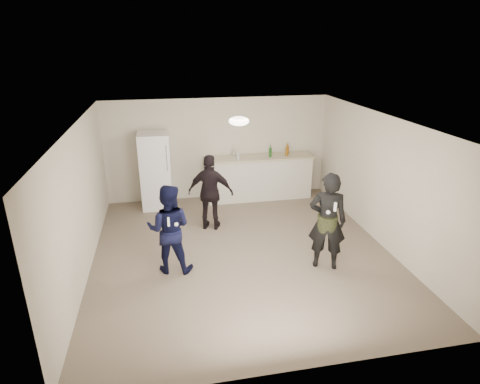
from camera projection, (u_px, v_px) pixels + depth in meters
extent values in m
plane|color=#6B5B4C|center=(242.00, 252.00, 7.64)|extent=(6.00, 6.00, 0.00)
plane|color=silver|center=(242.00, 121.00, 6.75)|extent=(6.00, 6.00, 0.00)
plane|color=beige|center=(218.00, 149.00, 9.95)|extent=(6.00, 0.00, 6.00)
plane|color=beige|center=(296.00, 284.00, 4.45)|extent=(6.00, 0.00, 6.00)
plane|color=beige|center=(81.00, 202.00, 6.70)|extent=(0.00, 6.00, 6.00)
plane|color=beige|center=(382.00, 181.00, 7.69)|extent=(0.00, 6.00, 6.00)
cube|color=silver|center=(259.00, 178.00, 10.08)|extent=(2.60, 0.56, 1.05)
cube|color=beige|center=(259.00, 157.00, 9.88)|extent=(2.68, 0.64, 0.04)
cube|color=white|center=(155.00, 171.00, 9.42)|extent=(0.70, 0.70, 1.80)
cylinder|color=silver|center=(167.00, 158.00, 8.99)|extent=(0.02, 0.02, 0.60)
ellipsoid|color=white|center=(239.00, 121.00, 7.04)|extent=(0.36, 0.36, 0.16)
cylinder|color=silver|center=(234.00, 153.00, 9.86)|extent=(0.08, 0.08, 0.17)
imported|color=#0F1241|center=(169.00, 229.00, 6.79)|extent=(0.88, 0.75, 1.58)
imported|color=black|center=(327.00, 221.00, 6.86)|extent=(0.75, 0.63, 1.76)
cylinder|color=#333C1B|center=(327.00, 223.00, 6.87)|extent=(0.34, 0.34, 0.28)
imported|color=black|center=(211.00, 193.00, 8.33)|extent=(1.03, 0.67, 1.62)
cube|color=white|center=(169.00, 222.00, 6.44)|extent=(0.04, 0.04, 0.15)
sphere|color=white|center=(176.00, 224.00, 6.51)|extent=(0.07, 0.07, 0.07)
cube|color=white|center=(335.00, 207.00, 6.50)|extent=(0.04, 0.04, 0.15)
sphere|color=silver|center=(328.00, 212.00, 6.55)|extent=(0.07, 0.07, 0.07)
cylinder|color=#8E5714|center=(287.00, 152.00, 9.93)|extent=(0.08, 0.08, 0.20)
cylinder|color=silver|center=(238.00, 156.00, 9.58)|extent=(0.07, 0.07, 0.18)
cylinder|color=#164D16|center=(270.00, 152.00, 9.82)|extent=(0.07, 0.07, 0.22)
cylinder|color=#9A5A16|center=(288.00, 150.00, 10.05)|extent=(0.07, 0.07, 0.21)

